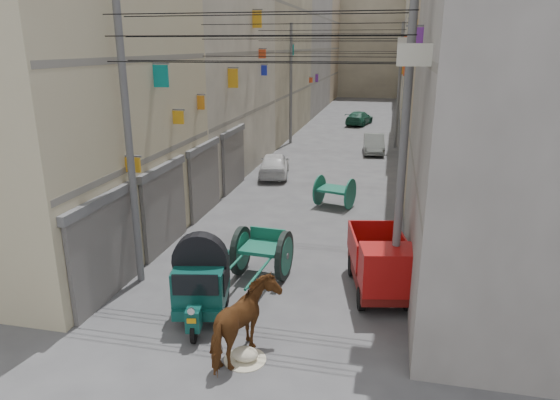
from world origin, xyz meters
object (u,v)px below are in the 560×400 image
(second_cart, at_px, (335,191))
(feed_sack, at_px, (245,354))
(tonga_cart, at_px, (262,252))
(mini_truck, at_px, (381,269))
(auto_rickshaw, at_px, (201,280))
(distant_car_white, at_px, (274,164))
(horse, at_px, (245,323))
(distant_car_green, at_px, (359,118))
(distant_car_grey, at_px, (374,144))

(second_cart, xyz_separation_m, feed_sack, (-0.63, -11.26, -0.55))
(tonga_cart, distance_m, mini_truck, 3.51)
(auto_rickshaw, bearing_deg, distant_car_white, 84.27)
(feed_sack, distance_m, horse, 0.72)
(feed_sack, distance_m, distant_car_green, 34.65)
(auto_rickshaw, distance_m, distant_car_green, 33.09)
(mini_truck, xyz_separation_m, distant_car_green, (-2.76, 31.12, -0.26))
(distant_car_white, distance_m, distant_car_green, 19.10)
(second_cart, xyz_separation_m, distant_car_green, (-0.61, 23.39, -0.12))
(tonga_cart, height_order, distant_car_grey, tonga_cart)
(distant_car_white, bearing_deg, second_cart, 119.54)
(second_cart, height_order, distant_car_white, second_cart)
(mini_truck, distance_m, distant_car_white, 13.60)
(auto_rickshaw, height_order, horse, horse)
(auto_rickshaw, distance_m, distant_car_white, 14.28)
(auto_rickshaw, relative_size, distant_car_green, 0.63)
(auto_rickshaw, xyz_separation_m, horse, (1.58, -1.51, -0.14))
(tonga_cart, xyz_separation_m, distant_car_white, (-2.39, 11.69, -0.14))
(mini_truck, relative_size, second_cart, 1.88)
(feed_sack, relative_size, distant_car_white, 0.16)
(distant_car_green, bearing_deg, auto_rickshaw, 99.23)
(horse, distance_m, distant_car_grey, 22.91)
(auto_rickshaw, relative_size, horse, 1.22)
(distant_car_grey, bearing_deg, second_cart, -100.01)
(second_cart, bearing_deg, auto_rickshaw, -87.55)
(distant_car_green, bearing_deg, distant_car_grey, 110.53)
(mini_truck, relative_size, distant_car_green, 0.84)
(tonga_cart, bearing_deg, horse, -76.14)
(auto_rickshaw, bearing_deg, mini_truck, 12.12)
(mini_truck, bearing_deg, horse, -140.81)
(second_cart, relative_size, distant_car_green, 0.45)
(distant_car_white, relative_size, distant_car_green, 0.93)
(tonga_cart, distance_m, second_cart, 7.26)
(horse, height_order, distant_car_green, horse)
(mini_truck, height_order, distant_car_white, mini_truck)
(distant_car_white, bearing_deg, distant_car_green, -108.89)
(horse, bearing_deg, feed_sack, 111.64)
(distant_car_green, bearing_deg, distant_car_white, 92.72)
(distant_car_white, bearing_deg, distant_car_grey, -133.74)
(tonga_cart, xyz_separation_m, mini_truck, (3.46, -0.59, 0.07))
(tonga_cart, xyz_separation_m, distant_car_grey, (2.45, 18.82, -0.18))
(tonga_cart, bearing_deg, distant_car_green, 93.23)
(second_cart, height_order, feed_sack, second_cart)
(tonga_cart, distance_m, feed_sack, 4.22)
(feed_sack, height_order, horse, horse)
(distant_car_grey, xyz_separation_m, distant_car_green, (-1.75, 11.71, -0.01))
(auto_rickshaw, distance_m, distant_car_grey, 21.60)
(distant_car_green, bearing_deg, horse, 101.97)
(mini_truck, bearing_deg, auto_rickshaw, -167.88)
(auto_rickshaw, bearing_deg, tonga_cart, 58.35)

